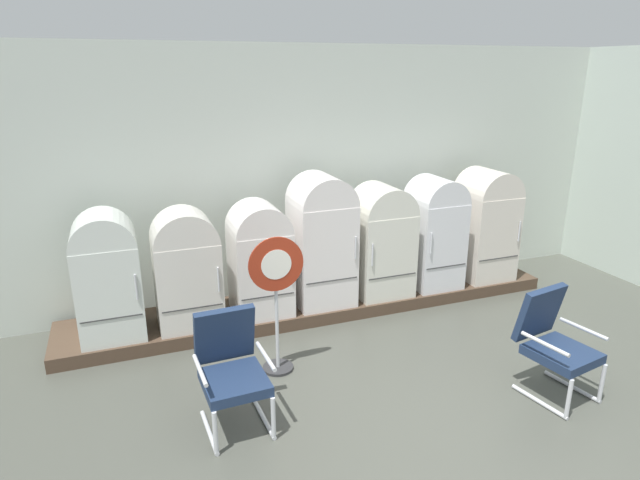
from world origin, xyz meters
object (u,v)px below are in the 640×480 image
Objects in this scene: refrigerator_3 at (322,236)px; refrigerator_4 at (381,238)px; armchair_left at (231,365)px; refrigerator_6 at (486,221)px; sign_stand at (277,301)px; refrigerator_0 at (107,273)px; refrigerator_1 at (187,266)px; refrigerator_2 at (260,256)px; refrigerator_5 at (434,229)px; armchair_right at (553,339)px.

refrigerator_4 is at bearing -0.76° from refrigerator_3.
refrigerator_4 is at bearing 37.33° from armchair_left.
refrigerator_3 is 2.44m from refrigerator_6.
refrigerator_4 is 2.08m from sign_stand.
refrigerator_0 is 0.84m from refrigerator_1.
refrigerator_5 reaches higher than refrigerator_2.
refrigerator_1 is 1.33× the size of armchair_left.
refrigerator_3 is at bearing 1.97° from refrigerator_1.
sign_stand is at bearing -128.80° from refrigerator_3.
refrigerator_3 reaches higher than refrigerator_5.
refrigerator_1 is 1.00× the size of refrigerator_2.
refrigerator_4 is at bearing 33.04° from sign_stand.
sign_stand is (-3.36, -1.14, -0.19)m from refrigerator_6.
refrigerator_2 is 0.89× the size of refrigerator_6.
refrigerator_5 is at bearing 29.67° from armchair_left.
armchair_left is at bearing -142.67° from refrigerator_4.
armchair_left is 0.93m from sign_stand.
refrigerator_6 is at bearing 24.41° from armchair_left.
refrigerator_6 reaches higher than armchair_right.
armchair_right is (3.07, -2.37, -0.31)m from refrigerator_1.
refrigerator_4 reaches higher than refrigerator_0.
refrigerator_5 reaches higher than armchair_left.
refrigerator_0 is 2.05m from armchair_left.
refrigerator_0 is 0.92× the size of refrigerator_6.
refrigerator_2 is 3.28m from armchair_right.
refrigerator_6 is (4.09, 0.06, 0.10)m from refrigerator_1.
refrigerator_6 reaches higher than armchair_left.
refrigerator_3 is at bearing 120.27° from armchair_right.
refrigerator_0 is 0.96× the size of sign_stand.
armchair_left is at bearing -61.77° from refrigerator_0.
refrigerator_5 is at bearing 0.25° from refrigerator_2.
refrigerator_3 is at bearing 179.24° from refrigerator_4.
refrigerator_2 is (0.86, 0.03, 0.00)m from refrigerator_1.
refrigerator_5 is (3.26, 0.04, 0.08)m from refrigerator_1.
armchair_left is at bearing -112.46° from refrigerator_2.
refrigerator_6 reaches higher than refrigerator_0.
sign_stand is (-2.34, 1.29, 0.23)m from armchair_right.
sign_stand is (-1.74, -1.13, -0.13)m from refrigerator_4.
refrigerator_1 is 0.94× the size of sign_stand.
armchair_right is 0.71× the size of sign_stand.
refrigerator_5 is 0.97× the size of refrigerator_6.
armchair_right is (2.95, -0.63, 0.00)m from armchair_left.
armchair_right is 2.68m from sign_stand.
refrigerator_5 is (2.40, 0.01, 0.07)m from refrigerator_2.
refrigerator_1 is 1.33× the size of armchair_right.
refrigerator_5 is 1.45× the size of armchair_left.
armchair_right is at bearing -47.34° from refrigerator_2.
refrigerator_4 is 1.62m from refrigerator_6.
refrigerator_2 reaches higher than armchair_left.
refrigerator_0 is 1.93m from sign_stand.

